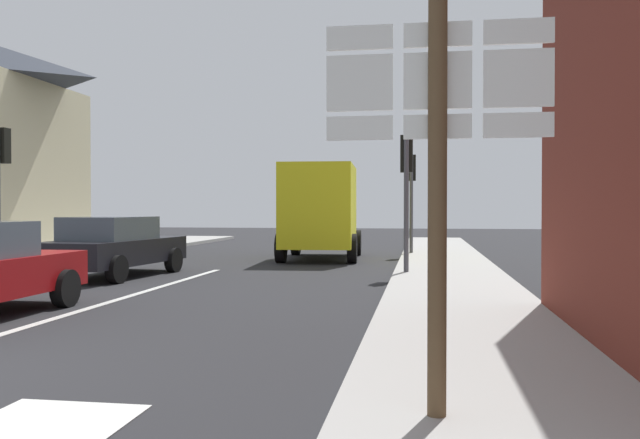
% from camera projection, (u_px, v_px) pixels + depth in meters
% --- Properties ---
extents(ground_plane, '(80.00, 80.00, 0.00)m').
position_uv_depth(ground_plane, '(192.00, 278.00, 15.84)').
color(ground_plane, '#232326').
extents(sidewalk_right, '(2.64, 44.00, 0.14)m').
position_uv_depth(sidewalk_right, '(455.00, 290.00, 12.92)').
color(sidewalk_right, '#9E9B96').
rests_on(sidewalk_right, ground).
extents(lane_centre_stripe, '(0.16, 12.00, 0.01)m').
position_uv_depth(lane_centre_stripe, '(115.00, 301.00, 11.89)').
color(lane_centre_stripe, silver).
rests_on(lane_centre_stripe, ground).
extents(sedan_far, '(2.29, 4.35, 1.47)m').
position_uv_depth(sedan_far, '(114.00, 246.00, 16.06)').
color(sedan_far, black).
rests_on(sedan_far, ground).
extents(delivery_truck, '(2.72, 5.11, 3.05)m').
position_uv_depth(delivery_truck, '(321.00, 209.00, 21.62)').
color(delivery_truck, yellow).
rests_on(delivery_truck, ground).
extents(route_sign_post, '(1.66, 0.14, 3.20)m').
position_uv_depth(route_sign_post, '(437.00, 164.00, 4.85)').
color(route_sign_post, brown).
rests_on(route_sign_post, ground).
extents(traffic_light_near_left, '(0.30, 0.49, 3.72)m').
position_uv_depth(traffic_light_near_left, '(1.00, 166.00, 16.73)').
color(traffic_light_near_left, '#47474C').
rests_on(traffic_light_near_left, ground).
extents(traffic_light_near_right, '(0.30, 0.49, 3.45)m').
position_uv_depth(traffic_light_near_right, '(407.00, 172.00, 16.00)').
color(traffic_light_near_right, '#47474C').
rests_on(traffic_light_near_right, ground).
extents(traffic_light_far_right, '(0.30, 0.49, 3.54)m').
position_uv_depth(traffic_light_far_right, '(411.00, 181.00, 22.85)').
color(traffic_light_far_right, '#47474C').
rests_on(traffic_light_far_right, ground).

